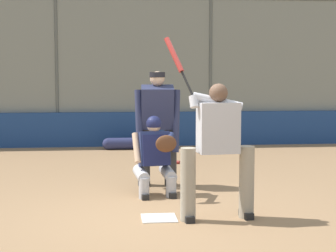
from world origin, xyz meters
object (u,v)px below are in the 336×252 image
catcher_behind_plate (155,155)px  spare_bat_near_backstop (165,161)px  batter_at_plate (217,146)px  umpire_home (157,124)px  equipment_bag_dugout_side (127,143)px

catcher_behind_plate → spare_bat_near_backstop: (-0.42, -2.93, -0.57)m
batter_at_plate → spare_bat_near_backstop: (0.23, -4.33, -0.88)m
umpire_home → equipment_bag_dugout_side: bearing=-82.9°
spare_bat_near_backstop → equipment_bag_dugout_side: size_ratio=0.70×
catcher_behind_plate → spare_bat_near_backstop: 3.01m
batter_at_plate → spare_bat_near_backstop: size_ratio=2.84×
catcher_behind_plate → equipment_bag_dugout_side: size_ratio=1.03×
batter_at_plate → equipment_bag_dugout_side: bearing=-87.7°
spare_bat_near_backstop → umpire_home: bearing=-68.3°
umpire_home → spare_bat_near_backstop: (-0.33, -2.23, -0.95)m
catcher_behind_plate → umpire_home: umpire_home is taller
equipment_bag_dugout_side → spare_bat_near_backstop: bearing=108.9°
umpire_home → equipment_bag_dugout_side: (0.37, -4.28, -0.84)m
batter_at_plate → umpire_home: 2.17m
batter_at_plate → equipment_bag_dugout_side: (0.93, -6.38, -0.77)m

